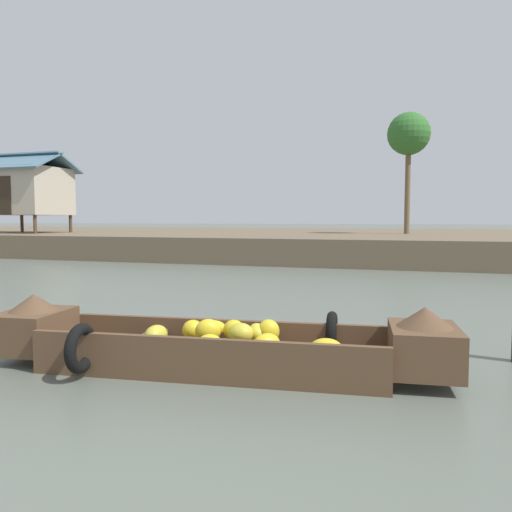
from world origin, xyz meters
TOP-DOWN VIEW (x-y plane):
  - ground_plane at (0.00, 10.00)m, footprint 300.00×300.00m
  - riverbank_strip at (0.00, 26.63)m, footprint 160.00×20.00m
  - banana_boat at (-0.52, 5.09)m, footprint 5.13×1.97m
  - stilt_house_left at (-16.81, 20.26)m, footprint 4.17×3.39m
  - palm_tree_near at (1.15, 24.07)m, footprint 1.92×1.92m

SIDE VIEW (x-z plane):
  - ground_plane at x=0.00m, z-range 0.00..0.00m
  - banana_boat at x=-0.52m, z-range -0.10..0.67m
  - riverbank_strip at x=0.00m, z-range 0.00..0.97m
  - stilt_house_left at x=-16.81m, z-range 1.11..5.04m
  - palm_tree_near at x=1.15m, z-range 2.68..8.19m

